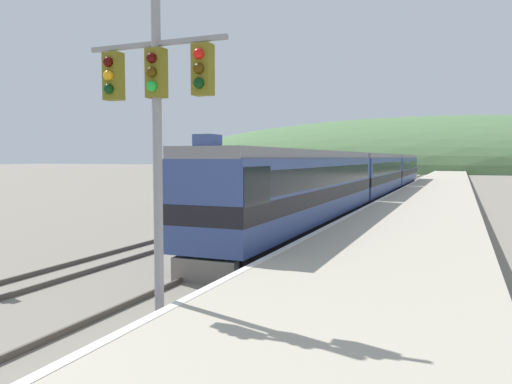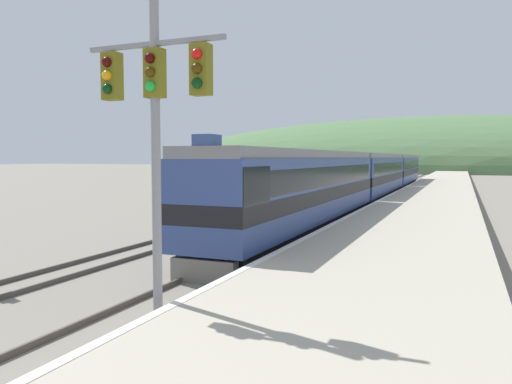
{
  "view_description": "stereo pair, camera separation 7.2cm",
  "coord_description": "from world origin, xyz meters",
  "px_view_note": "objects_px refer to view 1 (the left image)",
  "views": [
    {
      "loc": [
        7.33,
        -2.16,
        3.93
      ],
      "look_at": [
        -0.42,
        16.7,
        2.52
      ],
      "focal_mm": 35.0,
      "sensor_mm": 36.0,
      "label": 1
    },
    {
      "loc": [
        7.4,
        -2.13,
        3.93
      ],
      "look_at": [
        -0.42,
        16.7,
        2.52
      ],
      "focal_mm": 35.0,
      "sensor_mm": 36.0,
      "label": 2
    }
  ],
  "objects_px": {
    "carriage_second": "(373,175)",
    "carriage_third": "(399,170)",
    "signal_mast_main": "(156,110)",
    "siding_train": "(348,174)",
    "express_train_lead_car": "(303,189)"
  },
  "relations": [
    {
      "from": "express_train_lead_car",
      "to": "carriage_third",
      "type": "bearing_deg",
      "value": 90.0
    },
    {
      "from": "express_train_lead_car",
      "to": "siding_train",
      "type": "bearing_deg",
      "value": 98.31
    },
    {
      "from": "carriage_second",
      "to": "carriage_third",
      "type": "xyz_separation_m",
      "value": [
        0.0,
        20.43,
        0.0
      ]
    },
    {
      "from": "express_train_lead_car",
      "to": "carriage_second",
      "type": "relative_size",
      "value": 1.12
    },
    {
      "from": "carriage_second",
      "to": "carriage_third",
      "type": "bearing_deg",
      "value": 90.0
    },
    {
      "from": "siding_train",
      "to": "express_train_lead_car",
      "type": "bearing_deg",
      "value": -81.69
    },
    {
      "from": "express_train_lead_car",
      "to": "carriage_second",
      "type": "distance_m",
      "value": 21.82
    },
    {
      "from": "carriage_second",
      "to": "siding_train",
      "type": "distance_m",
      "value": 13.36
    },
    {
      "from": "carriage_third",
      "to": "siding_train",
      "type": "height_order",
      "value": "carriage_third"
    },
    {
      "from": "carriage_third",
      "to": "carriage_second",
      "type": "bearing_deg",
      "value": -90.0
    },
    {
      "from": "express_train_lead_car",
      "to": "carriage_third",
      "type": "height_order",
      "value": "express_train_lead_car"
    },
    {
      "from": "carriage_second",
      "to": "signal_mast_main",
      "type": "xyz_separation_m",
      "value": [
        1.38,
        -36.94,
        2.59
      ]
    },
    {
      "from": "carriage_third",
      "to": "signal_mast_main",
      "type": "relative_size",
      "value": 2.72
    },
    {
      "from": "carriage_second",
      "to": "express_train_lead_car",
      "type": "bearing_deg",
      "value": -90.0
    },
    {
      "from": "express_train_lead_car",
      "to": "signal_mast_main",
      "type": "relative_size",
      "value": 3.04
    }
  ]
}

